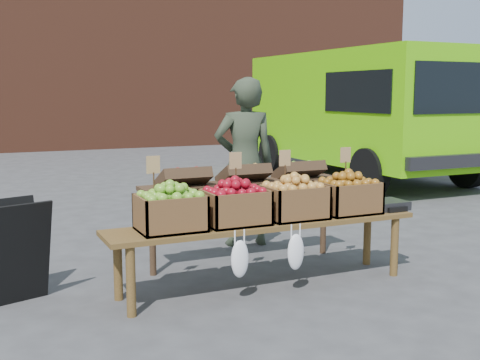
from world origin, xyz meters
name	(u,v)px	position (x,y,z in m)	size (l,w,h in m)	color
ground	(281,278)	(0.00, 0.00, 0.00)	(80.00, 80.00, 0.00)	#414144
delivery_van	(362,117)	(4.38, 4.84, 1.18)	(2.42, 5.28, 2.36)	#5DC908
vendor	(245,162)	(0.21, 1.22, 0.90)	(0.65, 0.43, 1.79)	#2F3929
chalkboard_sign	(11,252)	(-2.21, 0.32, 0.41)	(0.54, 0.30, 0.82)	black
back_table	(243,210)	(-0.11, 0.56, 0.52)	(2.10, 0.44, 1.04)	#392618
display_bench	(265,254)	(-0.25, -0.16, 0.28)	(2.70, 0.56, 0.57)	brown
crate_golden_apples	(170,213)	(-1.07, -0.16, 0.71)	(0.50, 0.40, 0.28)	#4D8714
crate_russet_pears	(235,207)	(-0.52, -0.16, 0.71)	(0.50, 0.40, 0.28)	maroon
crate_red_apples	(294,202)	(0.03, -0.16, 0.71)	(0.50, 0.40, 0.28)	#AF932E
crate_green_apples	(348,197)	(0.58, -0.16, 0.71)	(0.50, 0.40, 0.28)	#95671B
weighing_scale	(386,205)	(1.00, -0.16, 0.61)	(0.34, 0.30, 0.08)	black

